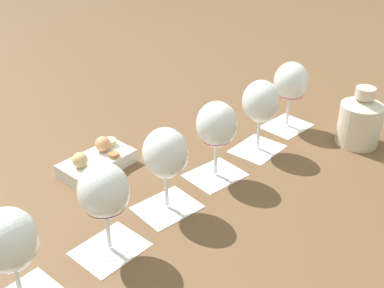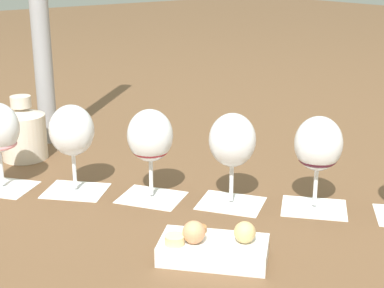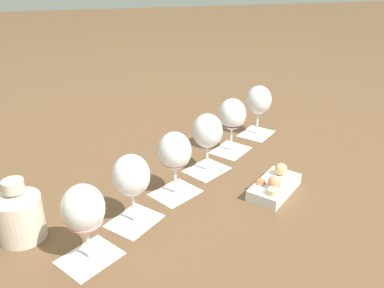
{
  "view_description": "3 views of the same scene",
  "coord_description": "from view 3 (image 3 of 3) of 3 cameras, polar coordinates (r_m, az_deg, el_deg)",
  "views": [
    {
      "loc": [
        0.82,
        -0.1,
        0.58
      ],
      "look_at": [
        -0.0,
        0.0,
        0.11
      ],
      "focal_mm": 45.0,
      "sensor_mm": 36.0,
      "label": 1
    },
    {
      "loc": [
        -0.63,
        -0.83,
        0.45
      ],
      "look_at": [
        -0.0,
        0.0,
        0.11
      ],
      "focal_mm": 55.0,
      "sensor_mm": 36.0,
      "label": 2
    },
    {
      "loc": [
        -0.97,
        0.23,
        0.58
      ],
      "look_at": [
        -0.0,
        0.0,
        0.11
      ],
      "focal_mm": 38.0,
      "sensor_mm": 36.0,
      "label": 3
    }
  ],
  "objects": [
    {
      "name": "tasting_card_1",
      "position": [
        1.0,
        -8.08,
        -10.62
      ],
      "size": [
        0.15,
        0.15,
        0.0
      ],
      "color": "white",
      "rests_on": "ground_plane"
    },
    {
      "name": "wine_glass_5",
      "position": [
        1.42,
        9.34,
        5.81
      ],
      "size": [
        0.09,
        0.09,
        0.17
      ],
      "color": "white",
      "rests_on": "tasting_card_5"
    },
    {
      "name": "tasting_card_4",
      "position": [
        1.33,
        5.43,
        -0.86
      ],
      "size": [
        0.15,
        0.15,
        0.0
      ],
      "color": "white",
      "rests_on": "ground_plane"
    },
    {
      "name": "wine_glass_0",
      "position": [
        0.85,
        -14.98,
        -9.05
      ],
      "size": [
        0.09,
        0.09,
        0.17
      ],
      "color": "white",
      "rests_on": "tasting_card_0"
    },
    {
      "name": "ground_plane",
      "position": [
        1.16,
        0.01,
        -5.12
      ],
      "size": [
        8.0,
        8.0,
        0.0
      ],
      "primitive_type": "plane",
      "color": "brown"
    },
    {
      "name": "wine_glass_4",
      "position": [
        1.28,
        5.64,
        3.87
      ],
      "size": [
        0.09,
        0.09,
        0.17
      ],
      "color": "white",
      "rests_on": "tasting_card_4"
    },
    {
      "name": "wine_glass_2",
      "position": [
        1.04,
        -2.45,
        -1.34
      ],
      "size": [
        0.09,
        0.09,
        0.17
      ],
      "color": "white",
      "rests_on": "tasting_card_2"
    },
    {
      "name": "tasting_card_5",
      "position": [
        1.46,
        9.02,
        1.46
      ],
      "size": [
        0.15,
        0.15,
        0.0
      ],
      "color": "white",
      "rests_on": "ground_plane"
    },
    {
      "name": "snack_dish",
      "position": [
        1.11,
        11.52,
        -5.75
      ],
      "size": [
        0.17,
        0.18,
        0.07
      ],
      "color": "white",
      "rests_on": "ground_plane"
    },
    {
      "name": "wine_glass_3",
      "position": [
        1.16,
        2.16,
        1.51
      ],
      "size": [
        0.09,
        0.09,
        0.17
      ],
      "color": "white",
      "rests_on": "tasting_card_3"
    },
    {
      "name": "ceramic_vase",
      "position": [
        0.99,
        -23.1,
        -8.94
      ],
      "size": [
        0.1,
        0.1,
        0.15
      ],
      "color": "beige",
      "rests_on": "ground_plane"
    },
    {
      "name": "wine_glass_1",
      "position": [
        0.94,
        -8.51,
        -4.79
      ],
      "size": [
        0.09,
        0.09,
        0.17
      ],
      "color": "white",
      "rests_on": "tasting_card_1"
    },
    {
      "name": "tasting_card_0",
      "position": [
        0.92,
        -14.13,
        -15.2
      ],
      "size": [
        0.15,
        0.15,
        0.0
      ],
      "color": "white",
      "rests_on": "ground_plane"
    },
    {
      "name": "tasting_card_2",
      "position": [
        1.1,
        -2.34,
        -6.84
      ],
      "size": [
        0.15,
        0.15,
        0.0
      ],
      "color": "white",
      "rests_on": "ground_plane"
    },
    {
      "name": "tasting_card_3",
      "position": [
        1.21,
        2.07,
        -3.61
      ],
      "size": [
        0.15,
        0.15,
        0.0
      ],
      "color": "white",
      "rests_on": "ground_plane"
    }
  ]
}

